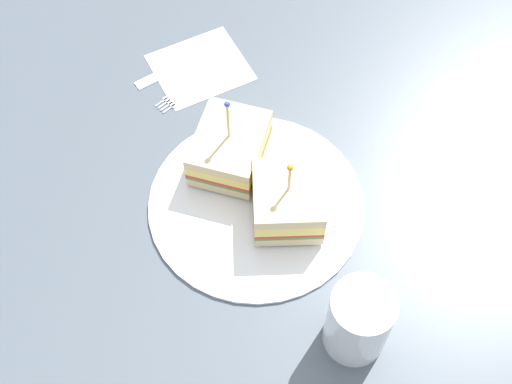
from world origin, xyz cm
name	(u,v)px	position (x,y,z in cm)	size (l,w,h in cm)	color
ground_plane	(256,209)	(0.00, 0.00, -1.00)	(101.57, 101.57, 2.00)	#4C5660
plate	(256,203)	(0.00, 0.00, 0.43)	(25.38, 25.38, 0.86)	white
sandwich_half_front	(230,148)	(-3.25, -5.81, 3.30)	(11.69, 10.27, 10.97)	beige
sandwich_half_back	(288,201)	(-0.57, 3.87, 3.52)	(11.40, 11.21, 9.84)	beige
drink_glass	(358,323)	(8.18, 17.44, 4.17)	(6.52, 6.52, 9.43)	#B74C33
napkin	(200,67)	(-13.92, -17.83, 0.07)	(11.92, 10.73, 0.15)	beige
fork	(186,90)	(-9.60, -17.05, 0.18)	(11.71, 3.83, 0.35)	silver
knife	(171,69)	(-11.46, -20.84, 0.18)	(11.28, 5.73, 0.35)	silver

